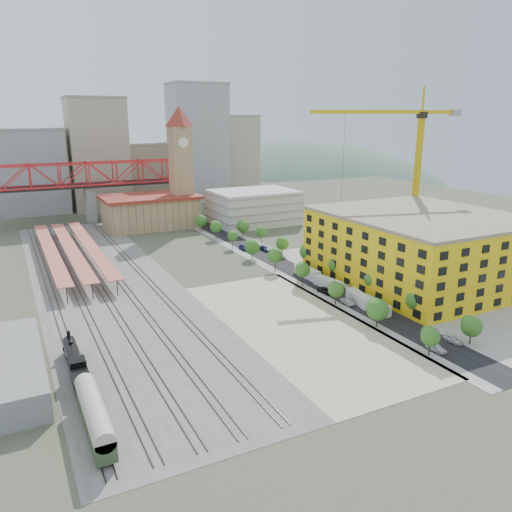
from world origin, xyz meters
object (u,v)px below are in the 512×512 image
locomotive (75,363)px  site_trailer_a (374,306)px  tower_crane (409,153)px  site_trailer_c (328,283)px  construction_building (421,247)px  site_trailer_d (307,272)px  clock_tower (181,156)px  site_trailer_b (359,299)px  coach (95,416)px  car_0 (436,348)px

locomotive → site_trailer_a: 66.01m
tower_crane → site_trailer_c: 56.64m
construction_building → site_trailer_d: (-26.00, 16.24, -8.03)m
clock_tower → site_trailer_b: size_ratio=5.48×
site_trailer_a → site_trailer_d: size_ratio=0.95×
locomotive → site_trailer_a: (66.00, -0.85, -0.63)m
tower_crane → coach: bearing=-152.5°
site_trailer_c → coach: bearing=-158.7°
locomotive → site_trailer_c: (66.00, 17.54, -0.67)m
site_trailer_b → site_trailer_a: bearing=-80.4°
coach → site_trailer_a: 68.71m
construction_building → site_trailer_c: bearing=167.3°
clock_tower → tower_crane: size_ratio=0.98×
site_trailer_a → car_0: site_trailer_a is taller
site_trailer_b → car_0: bearing=-86.6°
site_trailer_c → site_trailer_d: size_ratio=0.92×
construction_building → site_trailer_b: size_ratio=5.34×
clock_tower → construction_building: bearing=-71.2°
tower_crane → site_trailer_d: bearing=-168.3°
coach → site_trailer_b: (66.00, 24.44, -1.59)m
tower_crane → car_0: 81.76m
clock_tower → car_0: clock_tower is taller
clock_tower → locomotive: bearing=-117.4°
construction_building → site_trailer_b: 28.15m
clock_tower → site_trailer_b: 110.84m
tower_crane → car_0: size_ratio=12.36×
site_trailer_d → car_0: (-3.00, -50.65, -0.65)m
coach → site_trailer_b: coach is taller
locomotive → coach: bearing=-90.0°
tower_crane → site_trailer_a: bearing=-138.8°
site_trailer_a → car_0: size_ratio=2.23×
clock_tower → car_0: size_ratio=12.15×
construction_building → site_trailer_a: construction_building is taller
construction_building → locomotive: size_ratio=2.44×
locomotive → site_trailer_c: size_ratio=2.24×
coach → site_trailer_c: size_ratio=1.87×
site_trailer_b → tower_crane: bearing=46.5°
tower_crane → site_trailer_a: (-43.03, -37.67, -31.33)m
clock_tower → construction_building: clock_tower is taller
tower_crane → site_trailer_d: (-43.03, -8.91, -31.26)m
coach → site_trailer_c: (66.00, 37.42, -1.62)m
site_trailer_a → site_trailer_d: site_trailer_d is taller
site_trailer_d → locomotive: bearing=-157.2°
locomotive → site_trailer_a: locomotive is taller
site_trailer_d → car_0: 50.74m
clock_tower → construction_building: size_ratio=1.03×
clock_tower → site_trailer_a: bearing=-85.9°
locomotive → site_trailer_b: bearing=4.0°
clock_tower → coach: 146.06m
tower_crane → site_trailer_b: (-43.03, -32.26, -31.34)m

